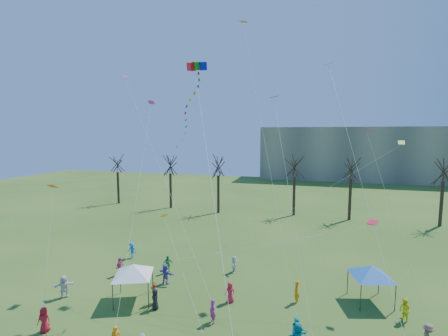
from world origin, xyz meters
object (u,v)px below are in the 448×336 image
(distant_building, at_px, (369,154))
(canopy_tent_white, at_px, (133,270))
(canopy_tent_blue, at_px, (371,271))
(big_box_kite, at_px, (191,112))

(distant_building, distance_m, canopy_tent_white, 81.06)
(distant_building, relative_size, canopy_tent_blue, 15.70)
(canopy_tent_blue, bearing_deg, distant_building, 80.84)
(big_box_kite, distance_m, canopy_tent_blue, 18.96)
(distant_building, height_order, big_box_kite, big_box_kite)
(canopy_tent_white, xyz_separation_m, canopy_tent_blue, (18.01, 4.76, -0.04))
(canopy_tent_white, relative_size, canopy_tent_blue, 0.98)
(canopy_tent_white, distance_m, canopy_tent_blue, 18.62)
(big_box_kite, bearing_deg, canopy_tent_white, -140.01)
(big_box_kite, bearing_deg, distant_building, 70.47)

